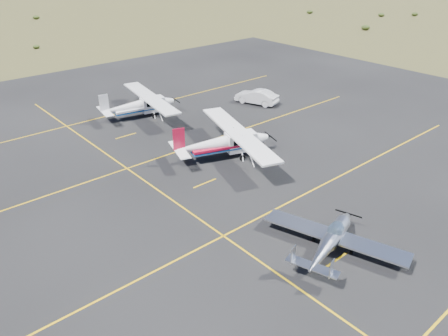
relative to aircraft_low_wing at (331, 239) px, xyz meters
name	(u,v)px	position (x,y,z in m)	size (l,w,h in m)	color
ground	(318,213)	(2.55, 2.83, -0.84)	(1600.00, 1600.00, 0.00)	#383D1C
apron	(241,173)	(2.55, 9.83, -0.84)	(72.00, 72.00, 0.02)	black
aircraft_low_wing	(331,239)	(0.00, 0.00, 0.00)	(5.92, 8.03, 1.75)	silver
aircraft_cessna	(224,142)	(3.28, 12.61, 0.47)	(8.03, 11.52, 2.95)	white
aircraft_plain	(140,105)	(2.95, 24.53, 0.39)	(6.72, 10.93, 2.76)	white
sedan	(257,97)	(14.08, 20.06, -0.10)	(1.55, 4.46, 1.47)	silver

